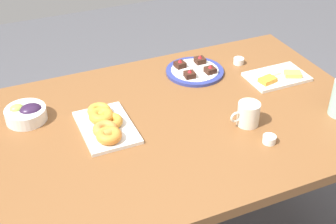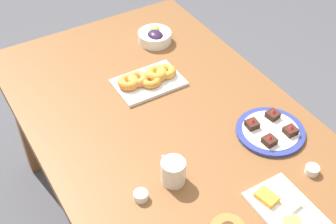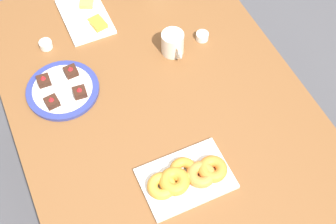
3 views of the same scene
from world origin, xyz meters
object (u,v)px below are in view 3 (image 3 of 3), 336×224
at_px(coffee_mug, 173,43).
at_px(dessert_plate, 63,89).
at_px(jam_cup_berry, 202,36).
at_px(dining_table, 168,131).
at_px(croissant_platter, 187,177).
at_px(cheese_platter, 86,16).
at_px(jam_cup_honey, 46,44).

relative_size(coffee_mug, dessert_plate, 0.46).
distance_m(coffee_mug, jam_cup_berry, 0.13).
bearing_deg(dining_table, croissant_platter, -10.28).
bearing_deg(dessert_plate, cheese_platter, 147.94).
relative_size(jam_cup_honey, dessert_plate, 0.19).
height_order(coffee_mug, cheese_platter, coffee_mug).
xyz_separation_m(dining_table, cheese_platter, (-0.56, -0.10, 0.10)).
distance_m(jam_cup_berry, dessert_plate, 0.56).
bearing_deg(coffee_mug, cheese_platter, -141.30).
xyz_separation_m(cheese_platter, jam_cup_honey, (0.08, -0.19, 0.00)).
bearing_deg(coffee_mug, dessert_plate, -89.10).
xyz_separation_m(coffee_mug, cheese_platter, (-0.30, -0.24, -0.04)).
bearing_deg(cheese_platter, coffee_mug, 38.70).
distance_m(croissant_platter, jam_cup_honey, 0.76).
relative_size(dining_table, coffee_mug, 13.51).
distance_m(coffee_mug, croissant_platter, 0.53).
bearing_deg(croissant_platter, cheese_platter, -175.84).
height_order(jam_cup_berry, dessert_plate, dessert_plate).
bearing_deg(dessert_plate, coffee_mug, 90.90).
xyz_separation_m(dining_table, croissant_platter, (0.23, -0.04, 0.11)).
xyz_separation_m(cheese_platter, croissant_platter, (0.80, 0.06, 0.01)).
distance_m(dining_table, croissant_platter, 0.26).
xyz_separation_m(coffee_mug, jam_cup_honey, (-0.22, -0.43, -0.03)).
distance_m(croissant_platter, jam_cup_berry, 0.60).
relative_size(cheese_platter, dessert_plate, 1.01).
distance_m(cheese_platter, jam_cup_berry, 0.47).
relative_size(dining_table, jam_cup_honey, 33.33).
distance_m(jam_cup_honey, dessert_plate, 0.22).
distance_m(cheese_platter, croissant_platter, 0.80).
bearing_deg(cheese_platter, dessert_plate, -32.06).
xyz_separation_m(cheese_platter, jam_cup_berry, (0.29, 0.37, 0.00)).
height_order(coffee_mug, croissant_platter, coffee_mug).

